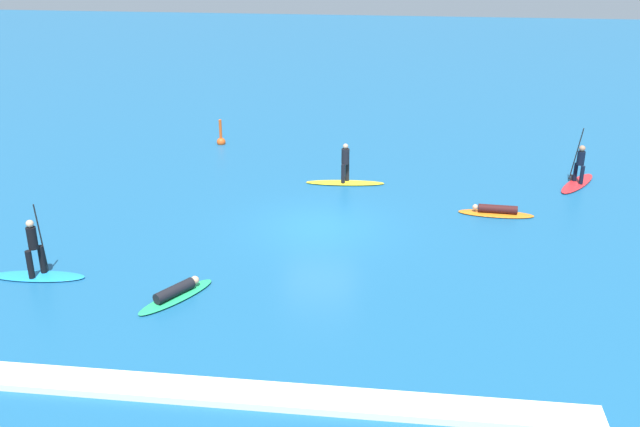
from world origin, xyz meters
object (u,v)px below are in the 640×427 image
surfer_on_green_board (176,293)px  surfer_on_orange_board (496,211)px  surfer_on_blue_board (37,264)px  surfer_on_yellow_board (345,174)px  surfer_on_red_board (578,176)px  marker_buoy (221,140)px

surfer_on_green_board → surfer_on_orange_board: size_ratio=0.94×
surfer_on_blue_board → surfer_on_yellow_board: bearing=43.8°
surfer_on_blue_board → surfer_on_green_board: bearing=-13.4°
surfer_on_yellow_board → surfer_on_orange_board: size_ratio=1.18×
surfer_on_green_board → surfer_on_orange_board: bearing=-20.5°
surfer_on_green_board → surfer_on_red_board: 17.62m
surfer_on_green_board → surfer_on_blue_board: (-4.60, 0.76, 0.30)m
surfer_on_yellow_board → marker_buoy: surfer_on_yellow_board is taller
surfer_on_green_board → marker_buoy: 15.33m
surfer_on_red_board → surfer_on_yellow_board: (-9.53, -1.07, 0.04)m
surfer_on_green_board → surfer_on_yellow_board: (3.98, 10.25, 0.26)m
surfer_on_orange_board → marker_buoy: (-12.35, 7.54, 0.10)m
surfer_on_green_board → surfer_on_yellow_board: size_ratio=0.80×
surfer_on_red_board → marker_buoy: size_ratio=2.20×
surfer_on_green_board → marker_buoy: marker_buoy is taller
surfer_on_orange_board → marker_buoy: 14.47m
surfer_on_red_board → surfer_on_orange_board: size_ratio=1.05×
surfer_on_red_board → surfer_on_orange_board: surfer_on_red_board is taller
marker_buoy → surfer_on_red_board: bearing=-13.4°
surfer_on_blue_board → marker_buoy: surfer_on_blue_board is taller
surfer_on_red_board → surfer_on_green_board: bearing=161.5°
marker_buoy → surfer_on_green_board: bearing=-80.6°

